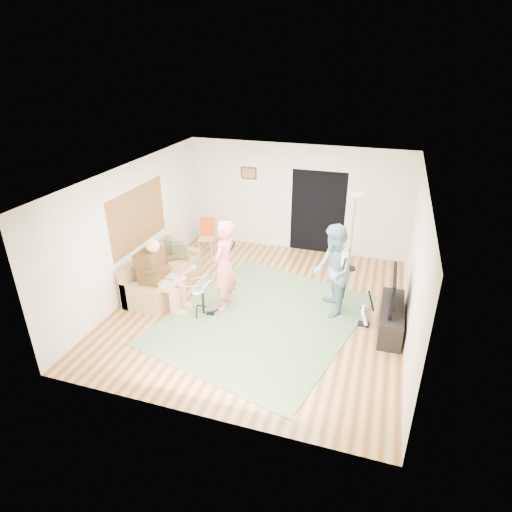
# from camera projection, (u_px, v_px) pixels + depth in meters

# --- Properties ---
(floor) EXTENTS (6.00, 6.00, 0.00)m
(floor) POSITION_uv_depth(u_px,v_px,m) (261.00, 307.00, 8.63)
(floor) COLOR brown
(floor) RESTS_ON ground
(walls) EXTENTS (5.50, 6.00, 2.70)m
(walls) POSITION_uv_depth(u_px,v_px,m) (261.00, 246.00, 8.05)
(walls) COLOR beige
(walls) RESTS_ON floor
(ceiling) EXTENTS (6.00, 6.00, 0.00)m
(ceiling) POSITION_uv_depth(u_px,v_px,m) (262.00, 175.00, 7.47)
(ceiling) COLOR white
(ceiling) RESTS_ON walls
(window_blinds) EXTENTS (0.00, 2.05, 2.05)m
(window_blinds) POSITION_uv_depth(u_px,v_px,m) (138.00, 217.00, 8.88)
(window_blinds) COLOR #915E2D
(window_blinds) RESTS_ON walls
(doorway) EXTENTS (2.10, 0.00, 2.10)m
(doorway) POSITION_uv_depth(u_px,v_px,m) (318.00, 212.00, 10.60)
(doorway) COLOR black
(doorway) RESTS_ON walls
(picture_frame) EXTENTS (0.42, 0.03, 0.32)m
(picture_frame) POSITION_uv_depth(u_px,v_px,m) (249.00, 173.00, 10.72)
(picture_frame) COLOR #3F2314
(picture_frame) RESTS_ON walls
(area_rug) EXTENTS (4.12, 4.58, 0.02)m
(area_rug) POSITION_uv_depth(u_px,v_px,m) (262.00, 319.00, 8.23)
(area_rug) COLOR #506A40
(area_rug) RESTS_ON floor
(sofa) EXTENTS (0.84, 2.03, 0.82)m
(sofa) POSITION_uv_depth(u_px,v_px,m) (160.00, 277.00, 9.20)
(sofa) COLOR #997E4C
(sofa) RESTS_ON floor
(drummer) EXTENTS (0.95, 0.53, 1.46)m
(drummer) POSITION_uv_depth(u_px,v_px,m) (162.00, 282.00, 8.40)
(drummer) COLOR #492E14
(drummer) RESTS_ON sofa
(drum_kit) EXTENTS (0.38, 0.67, 0.69)m
(drum_kit) POSITION_uv_depth(u_px,v_px,m) (203.00, 300.00, 8.28)
(drum_kit) COLOR black
(drum_kit) RESTS_ON floor
(singer) EXTENTS (0.46, 0.68, 1.85)m
(singer) POSITION_uv_depth(u_px,v_px,m) (224.00, 266.00, 8.24)
(singer) COLOR #DD6760
(singer) RESTS_ON floor
(microphone) EXTENTS (0.06, 0.06, 0.24)m
(microphone) POSITION_uv_depth(u_px,v_px,m) (233.00, 246.00, 7.99)
(microphone) COLOR black
(microphone) RESTS_ON singer
(guitarist) EXTENTS (0.91, 1.04, 1.82)m
(guitarist) POSITION_uv_depth(u_px,v_px,m) (333.00, 271.00, 8.07)
(guitarist) COLOR slate
(guitarist) RESTS_ON floor
(guitar_held) EXTENTS (0.14, 0.60, 0.26)m
(guitar_held) POSITION_uv_depth(u_px,v_px,m) (345.00, 257.00, 7.88)
(guitar_held) COLOR silver
(guitar_held) RESTS_ON guitarist
(guitar_spare) EXTENTS (0.27, 0.24, 0.74)m
(guitar_spare) POSITION_uv_depth(u_px,v_px,m) (365.00, 315.00, 7.97)
(guitar_spare) COLOR black
(guitar_spare) RESTS_ON floor
(torchiere_lamp) EXTENTS (0.33, 0.33, 1.85)m
(torchiere_lamp) POSITION_uv_depth(u_px,v_px,m) (354.00, 218.00, 9.59)
(torchiere_lamp) COLOR black
(torchiere_lamp) RESTS_ON floor
(dining_chair) EXTENTS (0.44, 0.46, 0.89)m
(dining_chair) POSITION_uv_depth(u_px,v_px,m) (207.00, 241.00, 10.84)
(dining_chair) COLOR tan
(dining_chair) RESTS_ON floor
(tv_cabinet) EXTENTS (0.40, 1.40, 0.50)m
(tv_cabinet) POSITION_uv_depth(u_px,v_px,m) (391.00, 318.00, 7.81)
(tv_cabinet) COLOR black
(tv_cabinet) RESTS_ON floor
(television) EXTENTS (0.06, 1.03, 0.64)m
(television) POSITION_uv_depth(u_px,v_px,m) (393.00, 289.00, 7.57)
(television) COLOR black
(television) RESTS_ON tv_cabinet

